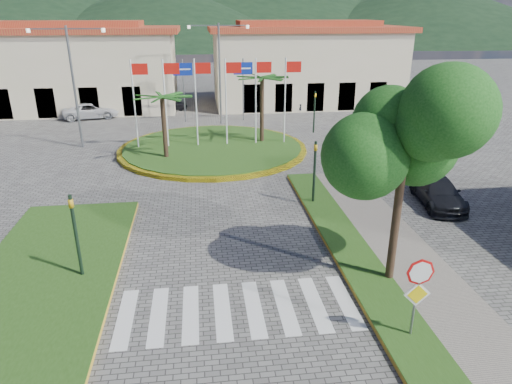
{
  "coord_description": "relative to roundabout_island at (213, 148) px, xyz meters",
  "views": [
    {
      "loc": [
        -0.86,
        -8.06,
        8.81
      ],
      "look_at": [
        1.18,
        8.0,
        2.39
      ],
      "focal_mm": 32.0,
      "sensor_mm": 36.0,
      "label": 1
    }
  ],
  "objects": [
    {
      "name": "car_dark_a",
      "position": [
        -3.6,
        14.34,
        0.4
      ],
      "size": [
        3.41,
        1.49,
        1.14
      ],
      "primitive_type": "imported",
      "rotation": [
        0.0,
        0.0,
        1.53
      ],
      "color": "black",
      "rests_on": "ground"
    },
    {
      "name": "roundabout_island",
      "position": [
        0.0,
        0.0,
        0.0
      ],
      "size": [
        12.7,
        12.7,
        6.0
      ],
      "color": "yellow",
      "rests_on": "ground"
    },
    {
      "name": "hill_far_east",
      "position": [
        70.0,
        113.0,
        8.83
      ],
      "size": [
        120.0,
        120.0,
        18.0
      ],
      "primitive_type": "cone",
      "color": "black",
      "rests_on": "ground"
    },
    {
      "name": "crosswalk",
      "position": [
        -0.0,
        -18.0,
        -0.17
      ],
      "size": [
        8.0,
        3.0,
        0.01
      ],
      "primitive_type": "cube",
      "color": "silver",
      "rests_on": "ground"
    },
    {
      "name": "street_lamp_west",
      "position": [
        -9.0,
        2.0,
        4.32
      ],
      "size": [
        4.8,
        0.16,
        8.0
      ],
      "color": "slate",
      "rests_on": "ground"
    },
    {
      "name": "traffic_light_left",
      "position": [
        -5.2,
        -15.5,
        1.77
      ],
      "size": [
        0.15,
        0.18,
        3.2
      ],
      "color": "black",
      "rests_on": "ground"
    },
    {
      "name": "white_van",
      "position": [
        -10.29,
        11.47,
        0.49
      ],
      "size": [
        5.14,
        3.13,
        1.33
      ],
      "primitive_type": "imported",
      "rotation": [
        0.0,
        0.0,
        1.77
      ],
      "color": "silver",
      "rests_on": "ground"
    },
    {
      "name": "verge_right",
      "position": [
        4.8,
        -20.0,
        -0.08
      ],
      "size": [
        1.6,
        28.0,
        0.18
      ],
      "primitive_type": "cube",
      "color": "#254915",
      "rests_on": "ground"
    },
    {
      "name": "street_lamp_centre",
      "position": [
        1.0,
        8.0,
        4.32
      ],
      "size": [
        4.8,
        0.16,
        8.0
      ],
      "color": "slate",
      "rests_on": "ground"
    },
    {
      "name": "building_left",
      "position": [
        -14.0,
        16.0,
        3.73
      ],
      "size": [
        23.32,
        9.54,
        8.05
      ],
      "color": "beige",
      "rests_on": "ground"
    },
    {
      "name": "hill_far_west",
      "position": [
        -55.0,
        118.0,
        10.83
      ],
      "size": [
        140.0,
        140.0,
        22.0
      ],
      "primitive_type": "cone",
      "color": "black",
      "rests_on": "ground"
    },
    {
      "name": "median_left",
      "position": [
        -6.5,
        -16.0,
        -0.08
      ],
      "size": [
        5.0,
        14.0,
        0.18
      ],
      "primitive_type": "cube",
      "color": "#254915",
      "rests_on": "ground"
    },
    {
      "name": "traffic_light_far",
      "position": [
        8.0,
        4.0,
        1.77
      ],
      "size": [
        0.18,
        0.15,
        3.2
      ],
      "color": "black",
      "rests_on": "ground"
    },
    {
      "name": "hill_near_back",
      "position": [
        -10.0,
        108.0,
        7.83
      ],
      "size": [
        110.0,
        110.0,
        16.0
      ],
      "primitive_type": "cone",
      "color": "black",
      "rests_on": "ground"
    },
    {
      "name": "building_right",
      "position": [
        10.0,
        16.0,
        3.73
      ],
      "size": [
        19.08,
        9.54,
        8.05
      ],
      "color": "beige",
      "rests_on": "ground"
    },
    {
      "name": "direction_sign_east",
      "position": [
        3.0,
        8.97,
        3.36
      ],
      "size": [
        1.6,
        0.14,
        5.2
      ],
      "color": "slate",
      "rests_on": "ground"
    },
    {
      "name": "traffic_light_right",
      "position": [
        4.5,
        -10.0,
        1.77
      ],
      "size": [
        0.15,
        0.18,
        3.2
      ],
      "color": "black",
      "rests_on": "ground"
    },
    {
      "name": "deciduous_tree",
      "position": [
        5.5,
        -17.0,
        5.0
      ],
      "size": [
        3.6,
        3.6,
        6.8
      ],
      "color": "black",
      "rests_on": "ground"
    },
    {
      "name": "direction_sign_west",
      "position": [
        -2.0,
        8.97,
        3.36
      ],
      "size": [
        1.6,
        0.14,
        5.2
      ],
      "color": "slate",
      "rests_on": "ground"
    },
    {
      "name": "stop_sign",
      "position": [
        4.9,
        -20.04,
        1.62
      ],
      "size": [
        0.8,
        0.11,
        2.65
      ],
      "color": "slate",
      "rests_on": "ground"
    },
    {
      "name": "car_side_right",
      "position": [
        10.54,
        -10.68,
        0.46
      ],
      "size": [
        2.38,
        4.58,
        1.27
      ],
      "primitive_type": "imported",
      "rotation": [
        0.0,
        0.0,
        -0.14
      ],
      "color": "black",
      "rests_on": "ground"
    },
    {
      "name": "car_dark_b",
      "position": [
        9.82,
        12.63,
        0.38
      ],
      "size": [
        3.52,
        2.41,
        1.1
      ],
      "primitive_type": "imported",
      "rotation": [
        0.0,
        0.0,
        1.99
      ],
      "color": "black",
      "rests_on": "ground"
    },
    {
      "name": "sidewalk_right",
      "position": [
        6.0,
        -20.0,
        -0.1
      ],
      "size": [
        4.0,
        28.0,
        0.15
      ],
      "primitive_type": "cube",
      "color": "gray",
      "rests_on": "ground"
    }
  ]
}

